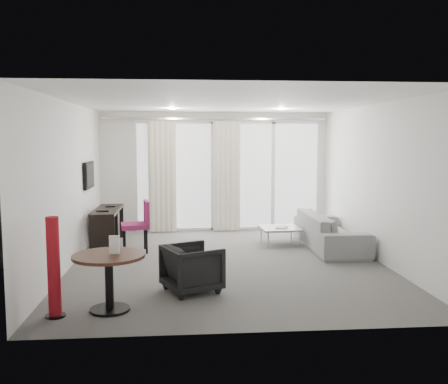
{
  "coord_description": "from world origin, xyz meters",
  "views": [
    {
      "loc": [
        -0.73,
        -8.0,
        2.03
      ],
      "look_at": [
        0.0,
        0.6,
        1.1
      ],
      "focal_mm": 40.0,
      "sensor_mm": 36.0,
      "label": 1
    }
  ],
  "objects": [
    {
      "name": "rattan_chair_a",
      "position": [
        1.33,
        4.46,
        0.4
      ],
      "size": [
        0.56,
        0.56,
        0.79
      ],
      "primitive_type": null,
      "rotation": [
        0.0,
        0.0,
        -0.04
      ],
      "color": "brown",
      "rests_on": "terrace_slab"
    },
    {
      "name": "wall_left",
      "position": [
        -2.5,
        0.0,
        1.3
      ],
      "size": [
        0.0,
        6.0,
        2.6
      ],
      "primitive_type": "cube",
      "color": "silver",
      "rests_on": "ground"
    },
    {
      "name": "desk",
      "position": [
        -2.15,
        1.56,
        0.35
      ],
      "size": [
        0.46,
        1.47,
        0.69
      ],
      "primitive_type": null,
      "color": "black",
      "rests_on": "floor"
    },
    {
      "name": "coffee_table",
      "position": [
        1.14,
        1.32,
        0.17
      ],
      "size": [
        0.78,
        0.78,
        0.33
      ],
      "primitive_type": null,
      "rotation": [
        0.0,
        0.0,
        0.05
      ],
      "color": "gray",
      "rests_on": "floor"
    },
    {
      "name": "magazine",
      "position": [
        1.16,
        1.26,
        0.36
      ],
      "size": [
        0.31,
        0.36,
        0.02
      ],
      "primitive_type": null,
      "rotation": [
        0.0,
        0.0,
        -0.25
      ],
      "color": "gray",
      "rests_on": "coffee_table"
    },
    {
      "name": "downlight_b",
      "position": [
        1.2,
        1.6,
        2.59
      ],
      "size": [
        0.12,
        0.12,
        0.02
      ],
      "primitive_type": "cylinder",
      "color": "#FFE0B2",
      "rests_on": "ceiling"
    },
    {
      "name": "terrace_slab",
      "position": [
        0.3,
        4.5,
        -0.06
      ],
      "size": [
        5.6,
        3.0,
        0.12
      ],
      "primitive_type": "cube",
      "color": "#4D4D50",
      "rests_on": "ground"
    },
    {
      "name": "sofa",
      "position": [
        2.0,
        0.91,
        0.32
      ],
      "size": [
        0.87,
        2.22,
        0.65
      ],
      "primitive_type": "imported",
      "rotation": [
        0.0,
        0.0,
        1.57
      ],
      "color": "gray",
      "rests_on": "floor"
    },
    {
      "name": "ceiling",
      "position": [
        0.0,
        0.0,
        2.6
      ],
      "size": [
        5.0,
        6.0,
        0.0
      ],
      "primitive_type": "cube",
      "color": "white",
      "rests_on": "ground"
    },
    {
      "name": "menu_card",
      "position": [
        -1.53,
        -2.17,
        0.72
      ],
      "size": [
        0.12,
        0.02,
        0.22
      ],
      "primitive_type": null,
      "rotation": [
        0.0,
        0.0,
        0.03
      ],
      "color": "white",
      "rests_on": "round_table"
    },
    {
      "name": "round_table",
      "position": [
        -1.59,
        -2.19,
        0.34
      ],
      "size": [
        1.0,
        1.0,
        0.68
      ],
      "primitive_type": null,
      "rotation": [
        0.0,
        0.0,
        -0.2
      ],
      "color": "#3A1E13",
      "rests_on": "floor"
    },
    {
      "name": "tv",
      "position": [
        -2.46,
        1.45,
        1.35
      ],
      "size": [
        0.05,
        0.8,
        0.5
      ],
      "primitive_type": null,
      "color": "black",
      "rests_on": "wall_left"
    },
    {
      "name": "tub_armchair",
      "position": [
        -0.6,
        -1.52,
        0.31
      ],
      "size": [
        0.9,
        0.89,
        0.63
      ],
      "primitive_type": "imported",
      "rotation": [
        0.0,
        0.0,
        1.99
      ],
      "color": "black",
      "rests_on": "floor"
    },
    {
      "name": "window_panel",
      "position": [
        0.3,
        2.98,
        1.2
      ],
      "size": [
        4.0,
        0.02,
        2.38
      ],
      "primitive_type": null,
      "color": "white",
      "rests_on": "ground"
    },
    {
      "name": "rattan_table",
      "position": [
        0.93,
        4.53,
        0.23
      ],
      "size": [
        0.57,
        0.57,
        0.46
      ],
      "primitive_type": null,
      "rotation": [
        0.0,
        0.0,
        0.32
      ],
      "color": "brown",
      "rests_on": "terrace_slab"
    },
    {
      "name": "curtain_right",
      "position": [
        0.25,
        2.82,
        1.2
      ],
      "size": [
        0.6,
        0.2,
        2.38
      ],
      "primitive_type": null,
      "color": "silver",
      "rests_on": "ground"
    },
    {
      "name": "curtain_track",
      "position": [
        0.0,
        2.82,
        2.45
      ],
      "size": [
        4.8,
        0.04,
        0.04
      ],
      "primitive_type": null,
      "color": "#B2B2B7",
      "rests_on": "ceiling"
    },
    {
      "name": "wall_right",
      "position": [
        2.5,
        0.0,
        1.3
      ],
      "size": [
        0.0,
        6.0,
        2.6
      ],
      "primitive_type": "cube",
      "color": "silver",
      "rests_on": "ground"
    },
    {
      "name": "rattan_chair_b",
      "position": [
        1.76,
        4.6,
        0.43
      ],
      "size": [
        0.69,
        0.69,
        0.86
      ],
      "primitive_type": null,
      "rotation": [
        0.0,
        0.0,
        -0.21
      ],
      "color": "brown",
      "rests_on": "terrace_slab"
    },
    {
      "name": "floor",
      "position": [
        0.0,
        0.0,
        0.0
      ],
      "size": [
        5.0,
        6.0,
        0.0
      ],
      "primitive_type": "cube",
      "color": "#575551",
      "rests_on": "ground"
    },
    {
      "name": "wall_front",
      "position": [
        0.0,
        -3.0,
        1.3
      ],
      "size": [
        5.0,
        0.0,
        2.6
      ],
      "primitive_type": "cube",
      "color": "silver",
      "rests_on": "ground"
    },
    {
      "name": "desk_chair",
      "position": [
        -1.58,
        0.9,
        0.46
      ],
      "size": [
        0.58,
        0.55,
        0.93
      ],
      "primitive_type": null,
      "rotation": [
        0.0,
        0.0,
        0.16
      ],
      "color": "#8B2153",
      "rests_on": "floor"
    },
    {
      "name": "downlight_a",
      "position": [
        -0.9,
        1.6,
        2.59
      ],
      "size": [
        0.12,
        0.12,
        0.02
      ],
      "primitive_type": "cylinder",
      "color": "#FFE0B2",
      "rests_on": "ceiling"
    },
    {
      "name": "curtain_left",
      "position": [
        -1.15,
        2.82,
        1.2
      ],
      "size": [
        0.6,
        0.2,
        2.38
      ],
      "primitive_type": null,
      "color": "silver",
      "rests_on": "ground"
    },
    {
      "name": "remote",
      "position": [
        1.24,
        1.3,
        0.36
      ],
      "size": [
        0.07,
        0.17,
        0.02
      ],
      "primitive_type": null,
      "rotation": [
        0.0,
        0.0,
        0.15
      ],
      "color": "black",
      "rests_on": "coffee_table"
    },
    {
      "name": "window_frame",
      "position": [
        0.3,
        2.97,
        1.2
      ],
      "size": [
        4.1,
        0.06,
        2.44
      ],
      "primitive_type": null,
      "color": "white",
      "rests_on": "ground"
    },
    {
      "name": "balustrade",
      "position": [
        0.3,
        5.95,
        0.5
      ],
      "size": [
        5.5,
        0.06,
        1.05
      ],
      "primitive_type": null,
      "color": "#B2B2B7",
      "rests_on": "terrace_slab"
    },
    {
      "name": "red_lamp",
      "position": [
        -2.19,
        -2.34,
        0.58
      ],
      "size": [
        0.25,
        0.25,
        1.15
      ],
      "primitive_type": "cylinder",
      "rotation": [
        0.0,
        0.0,
        0.11
      ],
      "color": "maroon",
      "rests_on": "floor"
    }
  ]
}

